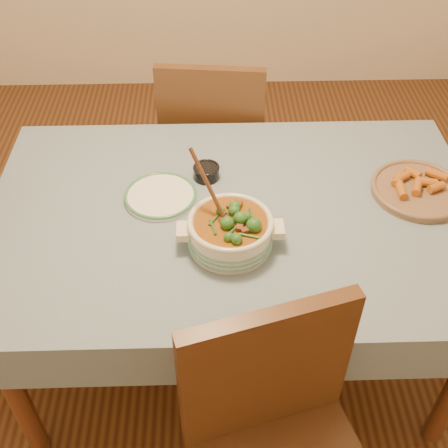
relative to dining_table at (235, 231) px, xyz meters
name	(u,v)px	position (x,y,z in m)	size (l,w,h in m)	color
floor	(233,343)	(0.00, 0.00, -0.66)	(4.50, 4.50, 0.00)	#492314
dining_table	(235,231)	(0.00, 0.00, 0.00)	(1.68, 1.08, 0.76)	brown
stew_casserole	(230,230)	(-0.02, -0.16, 0.16)	(0.33, 0.27, 0.31)	beige
white_plate	(161,196)	(-0.25, 0.07, 0.10)	(0.29, 0.29, 0.02)	white
condiment_bowl	(206,171)	(-0.10, 0.19, 0.12)	(0.10, 0.10, 0.05)	black
fried_plate	(418,189)	(0.64, 0.08, 0.11)	(0.39, 0.39, 0.05)	brown
chair_far	(214,139)	(-0.06, 0.74, -0.12)	(0.49, 0.49, 0.96)	#59311B
chair_near	(279,448)	(0.09, -0.73, -0.10)	(0.57, 0.57, 0.99)	#59311B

